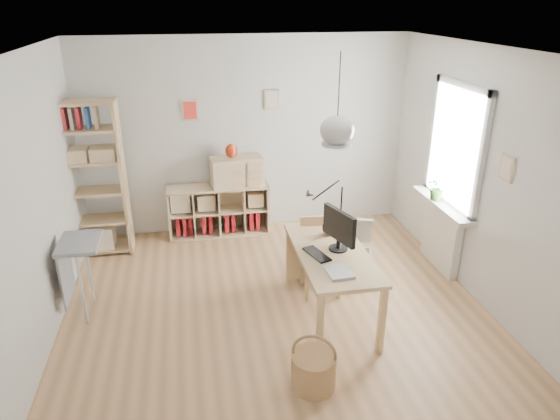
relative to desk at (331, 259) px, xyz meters
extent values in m
plane|color=tan|center=(-0.55, 0.15, -0.66)|extent=(4.50, 4.50, 0.00)
plane|color=silver|center=(-0.55, 2.40, 0.69)|extent=(4.50, 0.00, 4.50)
plane|color=silver|center=(-0.55, -2.10, 0.69)|extent=(4.50, 0.00, 4.50)
plane|color=silver|center=(-2.80, 0.15, 0.69)|extent=(0.00, 4.50, 4.50)
plane|color=silver|center=(1.70, 0.15, 0.69)|extent=(0.00, 4.50, 4.50)
plane|color=silver|center=(-0.55, 0.15, 2.04)|extent=(4.50, 4.50, 0.00)
cylinder|color=black|center=(0.00, 0.00, 1.70)|extent=(0.01, 0.01, 0.68)
ellipsoid|color=white|center=(0.00, 0.00, 1.34)|extent=(0.32, 0.32, 0.27)
cube|color=white|center=(1.69, 0.75, 0.89)|extent=(0.03, 1.00, 1.30)
cube|color=white|center=(1.66, 0.21, 0.89)|extent=(0.06, 0.08, 1.46)
cube|color=white|center=(1.66, 1.29, 0.89)|extent=(0.06, 0.08, 1.46)
cube|color=white|center=(1.66, 0.75, 1.58)|extent=(0.06, 1.16, 0.08)
cube|color=white|center=(1.66, 0.75, 0.20)|extent=(0.06, 1.16, 0.08)
cube|color=white|center=(1.64, 0.75, -0.26)|extent=(0.10, 0.80, 0.80)
cube|color=white|center=(1.59, 0.75, 0.17)|extent=(0.22, 1.20, 0.06)
cube|color=#DDAE7F|center=(0.00, 0.00, 0.07)|extent=(0.70, 1.50, 0.04)
cube|color=#DDAE7F|center=(-0.30, -0.70, -0.30)|extent=(0.06, 0.06, 0.71)
cube|color=#DDAE7F|center=(-0.30, 0.70, -0.30)|extent=(0.06, 0.06, 0.71)
cube|color=#DDAE7F|center=(0.30, -0.70, -0.30)|extent=(0.06, 0.06, 0.71)
cube|color=#DDAE7F|center=(0.30, 0.70, -0.30)|extent=(0.06, 0.06, 0.71)
cube|color=beige|center=(-1.00, 2.19, -0.64)|extent=(1.40, 0.38, 0.03)
cube|color=beige|center=(-1.00, 2.19, 0.05)|extent=(1.40, 0.38, 0.03)
cube|color=beige|center=(-1.69, 2.19, -0.30)|extent=(0.03, 0.38, 0.72)
cube|color=beige|center=(-0.32, 2.19, -0.30)|extent=(0.03, 0.38, 0.72)
cube|color=beige|center=(-1.00, 2.37, -0.30)|extent=(1.40, 0.02, 0.72)
cube|color=maroon|center=(-1.58, 2.21, -0.47)|extent=(0.06, 0.26, 0.30)
cube|color=maroon|center=(-1.49, 2.21, -0.47)|extent=(0.05, 0.26, 0.30)
cube|color=maroon|center=(-1.41, 2.21, -0.47)|extent=(0.05, 0.26, 0.30)
cube|color=maroon|center=(-1.22, 2.21, -0.47)|extent=(0.05, 0.26, 0.30)
cube|color=maroon|center=(-1.13, 2.21, -0.47)|extent=(0.05, 0.26, 0.30)
cube|color=maroon|center=(-0.90, 2.21, -0.47)|extent=(0.06, 0.26, 0.30)
cube|color=maroon|center=(-0.81, 2.21, -0.47)|extent=(0.06, 0.26, 0.30)
cube|color=maroon|center=(-0.55, 2.21, -0.47)|extent=(0.06, 0.26, 0.30)
cube|color=maroon|center=(-0.46, 2.21, -0.47)|extent=(0.05, 0.26, 0.30)
cube|color=#DDAE7F|center=(-2.96, 1.95, 0.34)|extent=(0.04, 0.38, 2.00)
cube|color=#DDAE7F|center=(-2.20, 1.95, 0.34)|extent=(0.04, 0.38, 2.00)
cube|color=#DDAE7F|center=(-2.58, 1.95, -0.61)|extent=(0.76, 0.38, 0.03)
cube|color=#DDAE7F|center=(-2.58, 1.95, -0.21)|extent=(0.76, 0.38, 0.03)
cube|color=#DDAE7F|center=(-2.58, 1.95, 0.19)|extent=(0.76, 0.38, 0.03)
cube|color=#DDAE7F|center=(-2.58, 1.95, 0.59)|extent=(0.76, 0.38, 0.03)
cube|color=#DDAE7F|center=(-2.58, 1.95, 0.99)|extent=(0.76, 0.38, 0.03)
cube|color=#DDAE7F|center=(-2.58, 1.95, 1.32)|extent=(0.76, 0.38, 0.03)
cube|color=#2A519C|center=(-2.86, 1.95, 1.14)|extent=(0.04, 0.18, 0.26)
cube|color=maroon|center=(-2.78, 1.95, 1.14)|extent=(0.04, 0.18, 0.26)
cube|color=beige|center=(-2.70, 1.95, 1.14)|extent=(0.04, 0.18, 0.26)
cube|color=maroon|center=(-2.62, 1.95, 1.14)|extent=(0.04, 0.18, 0.26)
cube|color=#2A519C|center=(-2.52, 1.95, 1.14)|extent=(0.04, 0.18, 0.26)
cube|color=beige|center=(-2.42, 1.95, 1.14)|extent=(0.04, 0.18, 0.26)
cube|color=gray|center=(-2.52, 0.50, 0.17)|extent=(0.40, 0.55, 0.04)
cylinder|color=white|center=(-2.52, 0.28, -0.25)|extent=(0.03, 0.03, 0.82)
cylinder|color=white|center=(-2.52, 0.72, -0.25)|extent=(0.03, 0.03, 0.82)
cube|color=gray|center=(-2.70, 0.50, -0.16)|extent=(0.02, 0.50, 0.62)
cube|color=gray|center=(0.01, 0.44, -0.21)|extent=(0.45, 0.45, 0.06)
cube|color=#DDAE7F|center=(-0.18, 0.27, -0.45)|extent=(0.04, 0.04, 0.42)
cube|color=#DDAE7F|center=(-0.15, 0.63, -0.45)|extent=(0.04, 0.04, 0.42)
cube|color=#DDAE7F|center=(0.18, 0.25, -0.45)|extent=(0.04, 0.04, 0.42)
cube|color=#DDAE7F|center=(0.21, 0.61, -0.45)|extent=(0.04, 0.04, 0.42)
cube|color=#DDAE7F|center=(0.03, 0.63, 0.02)|extent=(0.42, 0.07, 0.38)
cylinder|color=olive|center=(-0.44, -1.03, -0.50)|extent=(0.39, 0.39, 0.32)
torus|color=olive|center=(-0.44, -1.03, -0.31)|extent=(0.37, 0.19, 0.39)
cube|color=silver|center=(0.38, 0.68, -0.65)|extent=(0.72, 0.61, 0.02)
cube|color=silver|center=(0.10, 0.78, -0.50)|extent=(0.16, 0.41, 0.32)
cube|color=silver|center=(0.66, 0.58, -0.50)|extent=(0.16, 0.41, 0.32)
cube|color=silver|center=(0.31, 0.49, -0.50)|extent=(0.59, 0.23, 0.32)
cube|color=silver|center=(0.45, 0.87, -0.50)|extent=(0.59, 0.23, 0.32)
cube|color=silver|center=(0.51, 1.04, -0.20)|extent=(0.65, 0.40, 0.40)
sphere|color=yellow|center=(0.22, 0.67, -0.42)|extent=(0.14, 0.14, 0.14)
sphere|color=#1A82BB|center=(0.50, 0.70, -0.42)|extent=(0.14, 0.14, 0.14)
sphere|color=#D4431A|center=(0.35, 0.67, -0.42)|extent=(0.14, 0.14, 0.14)
sphere|color=#307D2D|center=(0.51, 0.55, -0.42)|extent=(0.14, 0.14, 0.14)
cylinder|color=black|center=(0.08, 0.02, 0.10)|extent=(0.20, 0.20, 0.02)
cylinder|color=black|center=(0.08, 0.02, 0.16)|extent=(0.04, 0.04, 0.09)
cube|color=black|center=(0.08, 0.02, 0.36)|extent=(0.20, 0.48, 0.32)
cube|color=black|center=(-0.17, -0.06, 0.10)|extent=(0.23, 0.38, 0.02)
cylinder|color=black|center=(0.27, 0.58, 0.12)|extent=(0.07, 0.07, 0.04)
cylinder|color=black|center=(0.27, 0.58, 0.34)|extent=(0.02, 0.02, 0.44)
cone|color=black|center=(-0.10, 0.48, 0.53)|extent=(0.11, 0.08, 0.10)
sphere|color=#450916|center=(0.08, 0.39, 0.17)|extent=(0.16, 0.16, 0.16)
cube|color=white|center=(-0.06, -0.44, 0.11)|extent=(0.25, 0.30, 0.03)
cube|color=beige|center=(-0.73, 2.19, 0.26)|extent=(0.73, 0.40, 0.40)
ellipsoid|color=#9B260C|center=(-0.79, 2.19, 0.56)|extent=(0.16, 0.16, 0.19)
imported|color=#366525|center=(1.57, 0.86, 0.36)|extent=(0.31, 0.29, 0.30)
camera|label=1|loc=(-1.36, -4.32, 2.47)|focal=32.00mm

